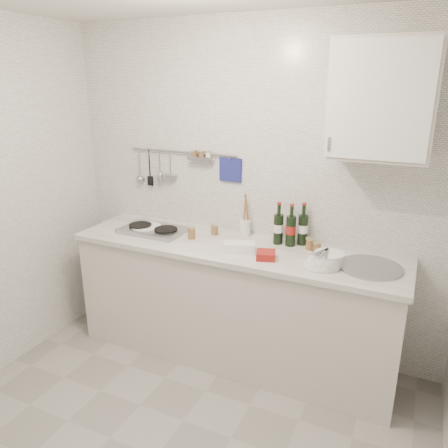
% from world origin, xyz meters
% --- Properties ---
extents(back_wall, '(3.00, 0.02, 2.50)m').
position_xyz_m(back_wall, '(0.00, 1.40, 1.25)').
color(back_wall, silver).
rests_on(back_wall, floor).
extents(counter, '(2.44, 0.64, 0.96)m').
position_xyz_m(counter, '(0.01, 1.10, 0.43)').
color(counter, beige).
rests_on(counter, floor).
extents(wall_rail, '(0.98, 0.09, 0.34)m').
position_xyz_m(wall_rail, '(-0.60, 1.37, 1.43)').
color(wall_rail, '#93969B').
rests_on(wall_rail, back_wall).
extents(wall_cabinet, '(0.60, 0.38, 0.70)m').
position_xyz_m(wall_cabinet, '(0.90, 1.22, 1.95)').
color(wall_cabinet, beige).
rests_on(wall_cabinet, back_wall).
extents(plate_stack_hob, '(0.25, 0.25, 0.03)m').
position_xyz_m(plate_stack_hob, '(-0.78, 1.11, 0.94)').
color(plate_stack_hob, '#4967A6').
rests_on(plate_stack_hob, counter).
extents(plate_stack_sink, '(0.25, 0.24, 0.10)m').
position_xyz_m(plate_stack_sink, '(0.68, 1.01, 0.97)').
color(plate_stack_sink, white).
rests_on(plate_stack_sink, counter).
extents(wine_bottles, '(0.24, 0.13, 0.31)m').
position_xyz_m(wine_bottles, '(0.36, 1.29, 1.07)').
color(wine_bottles, black).
rests_on(wine_bottles, counter).
extents(butter_dish, '(0.24, 0.18, 0.07)m').
position_xyz_m(butter_dish, '(0.08, 1.01, 0.95)').
color(butter_dish, white).
rests_on(butter_dish, counter).
extents(strawberry_punnet, '(0.16, 0.16, 0.05)m').
position_xyz_m(strawberry_punnet, '(0.29, 0.97, 0.95)').
color(strawberry_punnet, '#A21219').
rests_on(strawberry_punnet, counter).
extents(utensil_crock, '(0.08, 0.08, 0.34)m').
position_xyz_m(utensil_crock, '(-0.01, 1.32, 1.00)').
color(utensil_crock, white).
rests_on(utensil_crock, counter).
extents(jar_a, '(0.06, 0.06, 0.08)m').
position_xyz_m(jar_a, '(-0.23, 1.25, 0.96)').
color(jar_a, brown).
rests_on(jar_a, counter).
extents(jar_b, '(0.07, 0.07, 0.08)m').
position_xyz_m(jar_b, '(0.52, 1.26, 0.96)').
color(jar_b, brown).
rests_on(jar_b, counter).
extents(jar_c, '(0.06, 0.06, 0.08)m').
position_xyz_m(jar_c, '(0.57, 1.23, 0.96)').
color(jar_c, brown).
rests_on(jar_c, counter).
extents(jar_d, '(0.06, 0.06, 0.09)m').
position_xyz_m(jar_d, '(-0.35, 1.10, 0.97)').
color(jar_d, brown).
rests_on(jar_d, counter).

